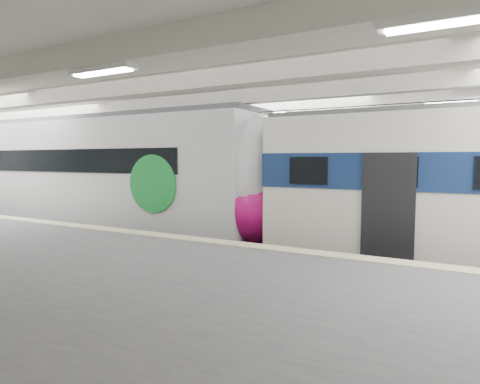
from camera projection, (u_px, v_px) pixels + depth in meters
The scene contains 3 objects.
station_hall at pixel (217, 157), 11.75m from camera, with size 36.00×24.00×5.75m.
modern_emu at pixel (129, 179), 15.75m from camera, with size 15.37×3.17×4.88m.
far_train at pixel (161, 176), 21.96m from camera, with size 13.61×3.10×4.34m.
Camera 1 is at (6.20, -11.80, 3.19)m, focal length 30.00 mm.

